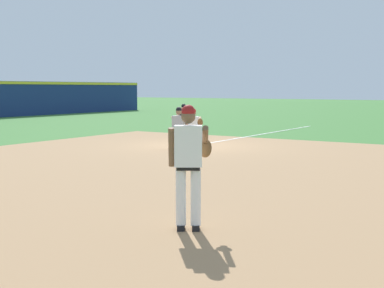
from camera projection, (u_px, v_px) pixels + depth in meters
The scene contains 9 objects.
ground_plane at pixel (195, 146), 19.55m from camera, with size 160.00×160.00×0.00m, color #3D7533.
infield_dirt_patch at pixel (193, 170), 13.73m from camera, with size 18.00×18.00×0.01m, color #A87F56.
foul_line_stripe at pixel (264, 134), 24.52m from camera, with size 11.87×0.10×0.00m, color white.
first_base_bag at pixel (195, 144), 19.55m from camera, with size 0.38×0.38×0.09m, color white.
baseball at pixel (200, 154), 16.72m from camera, with size 0.07×0.07×0.07m, color white.
pitcher at pixel (189, 159), 7.84m from camera, with size 0.84×0.57×1.86m.
first_baseman at pixel (194, 125), 20.01m from camera, with size 0.81×1.04×1.34m.
baserunner at pixel (179, 126), 18.29m from camera, with size 0.48×0.62×1.46m.
umpire at pixel (184, 120), 21.88m from camera, with size 0.64×0.68×1.46m.
Camera 1 is at (-16.44, -10.37, 2.10)m, focal length 50.00 mm.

